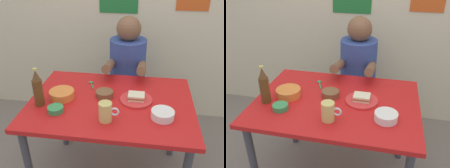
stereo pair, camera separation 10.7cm
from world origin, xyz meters
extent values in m
cube|color=red|center=(0.00, 0.00, 0.72)|extent=(1.10, 0.80, 0.03)
cylinder|color=#3F3F44|center=(-0.49, 0.34, 0.35)|extent=(0.05, 0.05, 0.71)
cylinder|color=#3F3F44|center=(0.49, 0.34, 0.35)|extent=(0.05, 0.05, 0.71)
cylinder|color=#4C4C51|center=(0.06, 0.63, 0.21)|extent=(0.08, 0.08, 0.41)
cylinder|color=brown|center=(0.06, 0.63, 0.43)|extent=(0.34, 0.34, 0.04)
cylinder|color=#33478C|center=(0.06, 0.63, 0.71)|extent=(0.32, 0.32, 0.52)
sphere|color=brown|center=(0.06, 0.63, 1.06)|extent=(0.21, 0.21, 0.21)
cylinder|color=brown|center=(-0.07, 0.38, 0.82)|extent=(0.07, 0.31, 0.14)
cylinder|color=brown|center=(0.19, 0.38, 0.82)|extent=(0.07, 0.31, 0.14)
cylinder|color=red|center=(0.17, 0.02, 0.75)|extent=(0.22, 0.22, 0.01)
cube|color=beige|center=(0.17, 0.02, 0.76)|extent=(0.11, 0.09, 0.01)
cube|color=#9E592D|center=(0.17, 0.02, 0.77)|extent=(0.11, 0.09, 0.01)
cube|color=beige|center=(0.17, 0.02, 0.78)|extent=(0.11, 0.09, 0.01)
cylinder|color=#D1BC66|center=(0.00, -0.23, 0.80)|extent=(0.08, 0.08, 0.12)
torus|color=silver|center=(0.06, -0.23, 0.81)|extent=(0.06, 0.01, 0.06)
cylinder|color=#593819|center=(-0.45, -0.12, 0.83)|extent=(0.06, 0.06, 0.18)
cone|color=#593819|center=(-0.45, -0.12, 0.95)|extent=(0.05, 0.05, 0.07)
cylinder|color=#BFB74C|center=(-0.45, -0.12, 1.00)|extent=(0.03, 0.03, 0.01)
cylinder|color=brown|center=(-0.05, 0.05, 0.76)|extent=(0.12, 0.12, 0.04)
cylinder|color=brown|center=(-0.05, 0.05, 0.77)|extent=(0.10, 0.10, 0.02)
cylinder|color=orange|center=(-0.34, -0.01, 0.77)|extent=(0.17, 0.17, 0.05)
cylinder|color=#B25B2D|center=(-0.34, -0.01, 0.78)|extent=(0.14, 0.14, 0.02)
cylinder|color=silver|center=(0.34, -0.15, 0.77)|extent=(0.14, 0.14, 0.05)
cylinder|color=tan|center=(0.34, -0.15, 0.78)|extent=(0.11, 0.11, 0.02)
cylinder|color=#388C4C|center=(-0.33, -0.18, 0.76)|extent=(0.10, 0.10, 0.03)
cylinder|color=#5B643A|center=(-0.33, -0.18, 0.77)|extent=(0.08, 0.08, 0.02)
cylinder|color=#26A559|center=(-0.17, 0.18, 0.74)|extent=(0.05, 0.10, 0.01)
ellipsoid|color=#26A559|center=(-0.19, 0.23, 0.75)|extent=(0.04, 0.02, 0.01)
camera|label=1|loc=(0.21, -1.41, 1.62)|focal=39.51mm
camera|label=2|loc=(0.32, -1.39, 1.62)|focal=39.51mm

